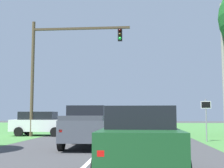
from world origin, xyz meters
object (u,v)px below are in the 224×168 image
at_px(pickup_truck_lead, 88,126).
at_px(crossing_suv_far, 40,123).
at_px(keep_moving_sign, 206,114).
at_px(utility_pole_right, 224,69).
at_px(traffic_light, 56,60).
at_px(red_suv_near, 140,138).

distance_m(pickup_truck_lead, crossing_suv_far, 9.14).
xyz_separation_m(pickup_truck_lead, keep_moving_sign, (6.48, 3.70, 0.59)).
bearing_deg(utility_pole_right, traffic_light, 177.94).
relative_size(traffic_light, utility_pole_right, 0.91).
xyz_separation_m(crossing_suv_far, utility_pole_right, (13.30, -1.23, 3.74)).
bearing_deg(pickup_truck_lead, utility_pole_right, 37.69).
relative_size(pickup_truck_lead, traffic_light, 0.60).
bearing_deg(traffic_light, pickup_truck_lead, -62.70).
xyz_separation_m(red_suv_near, crossing_suv_far, (-7.43, 14.28, -0.02)).
distance_m(traffic_light, keep_moving_sign, 11.26).
height_order(pickup_truck_lead, traffic_light, traffic_light).
xyz_separation_m(red_suv_near, traffic_light, (-6.06, 13.48, 4.62)).
height_order(keep_moving_sign, utility_pole_right, utility_pole_right).
distance_m(keep_moving_sign, utility_pole_right, 4.55).
relative_size(red_suv_near, traffic_light, 0.55).
distance_m(red_suv_near, traffic_light, 15.49).
bearing_deg(red_suv_near, crossing_suv_far, 117.49).
relative_size(keep_moving_sign, crossing_suv_far, 0.58).
bearing_deg(crossing_suv_far, utility_pole_right, -5.27).
bearing_deg(keep_moving_sign, utility_pole_right, 55.62).
xyz_separation_m(traffic_light, utility_pole_right, (11.94, -0.43, -0.90)).
distance_m(crossing_suv_far, utility_pole_right, 13.87).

